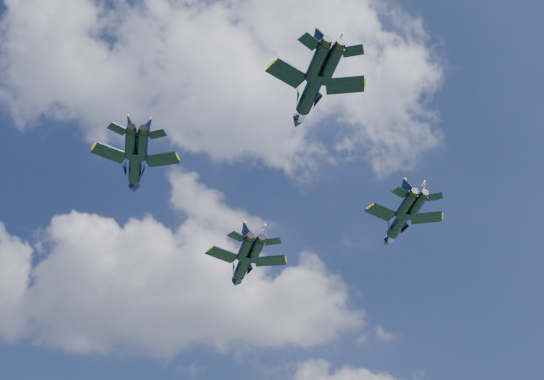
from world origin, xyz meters
The scene contains 4 objects.
jet_lead centered at (-3.25, 19.08, 56.54)m, with size 12.23×16.29×3.84m.
jet_left centered at (-16.71, -3.91, 57.05)m, with size 10.73×14.08×3.33m.
jet_right centered at (17.45, 3.15, 53.92)m, with size 10.45×13.77×3.25m.
jet_slot centered at (4.17, -18.22, 56.23)m, with size 10.84×14.50×3.41m.
Camera 1 is at (-1.56, -70.91, 3.21)m, focal length 45.00 mm.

